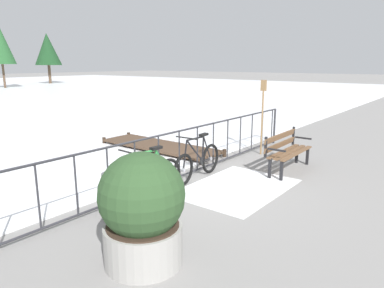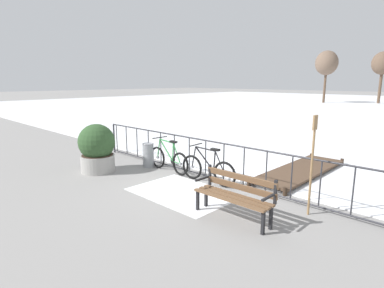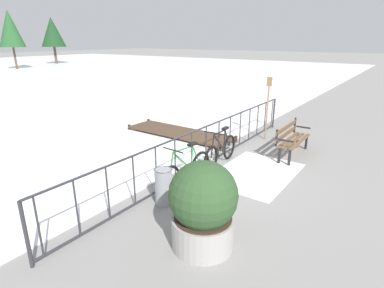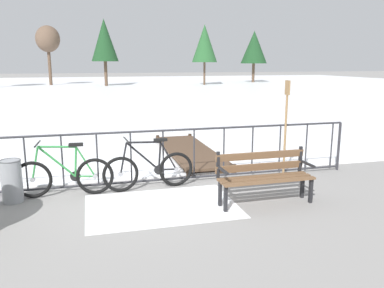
% 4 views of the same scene
% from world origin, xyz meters
% --- Properties ---
extents(ground_plane, '(160.00, 160.00, 0.00)m').
position_xyz_m(ground_plane, '(0.00, 0.00, 0.00)').
color(ground_plane, gray).
extents(snow_patch, '(2.44, 1.69, 0.01)m').
position_xyz_m(snow_patch, '(0.36, -1.20, 0.00)').
color(snow_patch, white).
rests_on(snow_patch, ground).
extents(railing_fence, '(9.06, 0.06, 1.07)m').
position_xyz_m(railing_fence, '(0.00, 0.00, 0.56)').
color(railing_fence, '#2D2D33').
rests_on(railing_fence, ground).
extents(bicycle_near_railing, '(1.71, 0.52, 0.97)m').
position_xyz_m(bicycle_near_railing, '(0.30, -0.25, 0.37)').
color(bicycle_near_railing, black).
rests_on(bicycle_near_railing, ground).
extents(bicycle_second, '(1.71, 0.52, 0.97)m').
position_xyz_m(bicycle_second, '(-1.20, -0.27, 0.37)').
color(bicycle_second, black).
rests_on(bicycle_second, ground).
extents(park_bench, '(1.61, 0.50, 0.89)m').
position_xyz_m(park_bench, '(2.05, -1.46, 0.51)').
color(park_bench, brown).
rests_on(park_bench, ground).
extents(planter_with_shrub, '(1.04, 1.04, 1.40)m').
position_xyz_m(planter_with_shrub, '(-2.69, -1.69, 0.70)').
color(planter_with_shrub, '#9E9B96').
rests_on(planter_with_shrub, ground).
extents(trash_bin, '(0.35, 0.35, 0.73)m').
position_xyz_m(trash_bin, '(-2.04, -0.35, 0.37)').
color(trash_bin, gray).
rests_on(trash_bin, ground).
extents(oar_upright, '(0.04, 0.16, 1.98)m').
position_xyz_m(oar_upright, '(3.02, -0.33, 1.14)').
color(oar_upright, '#937047').
rests_on(oar_upright, ground).
extents(wooden_dock, '(1.10, 3.81, 0.20)m').
position_xyz_m(wooden_dock, '(1.70, 2.16, 0.12)').
color(wooden_dock, '#4C3828').
rests_on(wooden_dock, ground).
extents(tree_west_mid, '(2.55, 2.55, 6.01)m').
position_xyz_m(tree_west_mid, '(10.86, 31.50, 4.14)').
color(tree_west_mid, brown).
rests_on(tree_west_mid, ground).
extents(tree_centre, '(3.01, 3.01, 5.80)m').
position_xyz_m(tree_centre, '(17.90, 35.28, 3.96)').
color(tree_centre, brown).
rests_on(tree_centre, ground).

